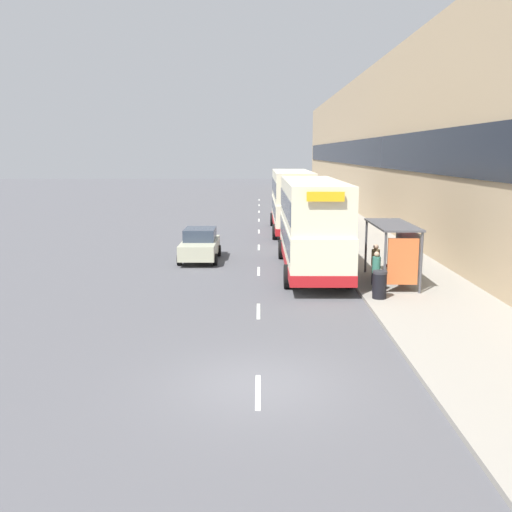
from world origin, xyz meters
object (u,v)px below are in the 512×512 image
pedestrian_at_shelter (376,271)px  litter_bin (380,285)px  car_0 (200,245)px  double_decker_bus_near (312,224)px  double_decker_bus_ahead (292,200)px  pedestrian_1 (375,264)px  bus_shelter (398,243)px

pedestrian_at_shelter → litter_bin: pedestrian_at_shelter is taller
car_0 → double_decker_bus_near: bearing=151.6°
pedestrian_at_shelter → litter_bin: (-0.05, -0.97, -0.30)m
double_decker_bus_near → double_decker_bus_ahead: size_ratio=0.96×
double_decker_bus_near → litter_bin: double_decker_bus_near is taller
litter_bin → car_0: bearing=132.2°
car_0 → pedestrian_1: 10.01m
double_decker_bus_ahead → pedestrian_at_shelter: bearing=-82.7°
pedestrian_at_shelter → pedestrian_1: pedestrian_1 is taller
bus_shelter → car_0: size_ratio=0.98×
bus_shelter → pedestrian_at_shelter: bearing=-128.1°
bus_shelter → car_0: bus_shelter is taller
car_0 → pedestrian_1: (7.89, -6.16, 0.18)m
car_0 → pedestrian_at_shelter: bearing=135.9°
double_decker_bus_near → pedestrian_1: double_decker_bus_near is taller
pedestrian_1 → litter_bin: 2.28m
double_decker_bus_near → double_decker_bus_ahead: 13.65m
double_decker_bus_ahead → pedestrian_1: (2.52, -16.81, -1.27)m
bus_shelter → litter_bin: 3.00m
car_0 → litter_bin: (7.62, -8.40, -0.16)m
double_decker_bus_near → litter_bin: size_ratio=9.95×
double_decker_bus_near → car_0: bearing=151.6°
double_decker_bus_near → bus_shelter: bearing=-41.7°
bus_shelter → litter_bin: size_ratio=4.00×
pedestrian_1 → litter_bin: (-0.27, -2.24, -0.34)m
double_decker_bus_near → double_decker_bus_ahead: same height
litter_bin → bus_shelter: bearing=63.6°
pedestrian_at_shelter → bus_shelter: bearing=51.9°
double_decker_bus_near → car_0: size_ratio=2.44×
car_0 → pedestrian_1: pedestrian_1 is taller
double_decker_bus_near → litter_bin: (2.08, -5.40, -1.61)m
double_decker_bus_near → pedestrian_1: bearing=-53.4°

